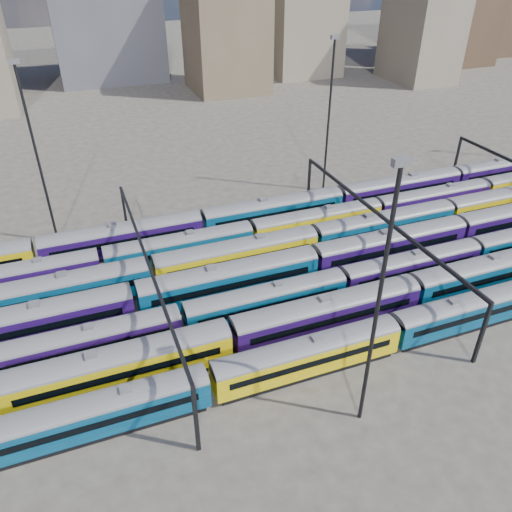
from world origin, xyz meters
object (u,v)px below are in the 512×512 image
object	(u,v)px
rake_0	(471,308)
rake_1	(230,335)
mast_2	(379,298)
rake_2	(182,318)

from	to	relation	value
rake_0	rake_1	distance (m)	27.45
rake_1	mast_2	world-z (taller)	mast_2
rake_0	rake_2	xyz separation A→B (m)	(-30.99, 10.00, -0.06)
mast_2	rake_0	bearing A→B (deg)	20.90
rake_2	rake_1	bearing A→B (deg)	-51.38
rake_1	mast_2	distance (m)	18.46
rake_1	rake_2	xyz separation A→B (m)	(-3.99, 5.00, -0.35)
rake_0	rake_2	bearing A→B (deg)	162.11
rake_0	mast_2	xyz separation A→B (m)	(-18.33, -7.00, 11.33)
rake_0	rake_2	world-z (taller)	rake_0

